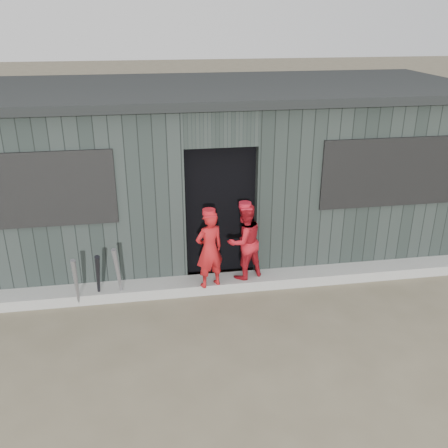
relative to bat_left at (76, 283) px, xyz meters
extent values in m
plane|color=brown|center=(1.99, -1.59, -0.38)|extent=(80.00, 80.00, 0.00)
cube|color=#969691|center=(1.99, 0.23, -0.31)|extent=(8.00, 0.36, 0.15)
cone|color=gray|center=(0.00, 0.00, 0.00)|extent=(0.09, 0.24, 0.77)
cone|color=gray|center=(0.54, 0.09, 0.03)|extent=(0.14, 0.23, 0.83)
cone|color=black|center=(0.28, 0.07, 0.01)|extent=(0.14, 0.35, 0.79)
imported|color=#B21519|center=(1.77, 0.08, 0.32)|extent=(0.47, 0.39, 1.10)
imported|color=#AC151F|center=(2.28, 0.26, 0.32)|extent=(0.66, 0.59, 1.10)
imported|color=#A4A4A4|center=(2.31, 0.86, 0.19)|extent=(0.62, 0.46, 1.15)
cube|color=black|center=(1.99, 1.91, 0.82)|extent=(7.60, 2.70, 2.20)
cube|color=#2A3230|center=(-0.26, 0.51, 0.87)|extent=(3.50, 0.20, 2.50)
cube|color=#282F2C|center=(4.24, 0.51, 0.87)|extent=(3.50, 0.20, 2.50)
cube|color=#2A312F|center=(1.99, 0.51, 1.87)|extent=(1.00, 0.20, 0.50)
cube|color=#28302C|center=(5.89, 1.91, 0.87)|extent=(0.20, 3.00, 2.50)
cube|color=#2B3330|center=(1.99, 3.31, 0.87)|extent=(8.00, 0.20, 2.50)
cube|color=black|center=(1.99, 1.91, 2.18)|extent=(8.30, 3.30, 0.12)
cube|color=black|center=(-0.41, 0.39, 1.17)|extent=(2.00, 0.04, 1.00)
cube|color=black|center=(4.39, 0.39, 1.17)|extent=(2.00, 0.04, 1.00)
cube|color=black|center=(1.86, 0.97, 0.97)|extent=(0.19, 0.19, 0.80)
cube|color=black|center=(1.95, 1.06, 0.92)|extent=(0.26, 0.23, 0.93)
camera|label=1|loc=(1.00, -5.91, 3.25)|focal=40.00mm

